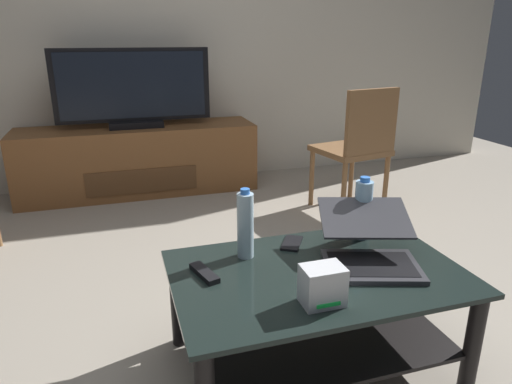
# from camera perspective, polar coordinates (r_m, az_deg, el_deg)

# --- Properties ---
(ground_plane) EXTENTS (7.68, 7.68, 0.00)m
(ground_plane) POSITION_cam_1_polar(r_m,az_deg,el_deg) (2.17, -0.06, -15.78)
(ground_plane) COLOR #9E9384
(back_wall) EXTENTS (6.40, 0.12, 2.80)m
(back_wall) POSITION_cam_1_polar(r_m,az_deg,el_deg) (4.10, -10.59, 20.96)
(back_wall) COLOR beige
(back_wall) RESTS_ON ground
(coffee_table) EXTENTS (1.06, 0.67, 0.41)m
(coffee_table) POSITION_cam_1_polar(r_m,az_deg,el_deg) (1.79, 7.43, -13.33)
(coffee_table) COLOR black
(coffee_table) RESTS_ON ground
(media_cabinet) EXTENTS (1.87, 0.50, 0.54)m
(media_cabinet) POSITION_cam_1_polar(r_m,az_deg,el_deg) (3.87, -14.30, 3.91)
(media_cabinet) COLOR brown
(media_cabinet) RESTS_ON ground
(television) EXTENTS (1.18, 0.20, 0.60)m
(television) POSITION_cam_1_polar(r_m,az_deg,el_deg) (3.74, -14.98, 12.12)
(television) COLOR black
(television) RESTS_ON media_cabinet
(dining_chair) EXTENTS (0.52, 0.52, 0.90)m
(dining_chair) POSITION_cam_1_polar(r_m,az_deg,el_deg) (3.31, 12.54, 5.82)
(dining_chair) COLOR brown
(dining_chair) RESTS_ON ground
(laptop) EXTENTS (0.46, 0.50, 0.18)m
(laptop) POSITION_cam_1_polar(r_m,az_deg,el_deg) (1.81, 13.79, -6.48)
(laptop) COLOR #333338
(laptop) RESTS_ON coffee_table
(router_box) EXTENTS (0.13, 0.10, 0.13)m
(router_box) POSITION_cam_1_polar(r_m,az_deg,el_deg) (1.51, 8.25, -11.40)
(router_box) COLOR silver
(router_box) RESTS_ON coffee_table
(water_bottle_near) EXTENTS (0.06, 0.06, 0.28)m
(water_bottle_near) POSITION_cam_1_polar(r_m,az_deg,el_deg) (1.76, -1.33, -4.11)
(water_bottle_near) COLOR silver
(water_bottle_near) RESTS_ON coffee_table
(water_bottle_far) EXTENTS (0.07, 0.07, 0.27)m
(water_bottle_far) POSITION_cam_1_polar(r_m,az_deg,el_deg) (1.98, 13.11, -2.08)
(water_bottle_far) COLOR #99C6E5
(water_bottle_far) RESTS_ON coffee_table
(cell_phone) EXTENTS (0.13, 0.16, 0.01)m
(cell_phone) POSITION_cam_1_polar(r_m,az_deg,el_deg) (1.91, 4.47, -6.35)
(cell_phone) COLOR black
(cell_phone) RESTS_ON coffee_table
(tv_remote) EXTENTS (0.09, 0.17, 0.02)m
(tv_remote) POSITION_cam_1_polar(r_m,az_deg,el_deg) (1.68, -6.43, -9.95)
(tv_remote) COLOR black
(tv_remote) RESTS_ON coffee_table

